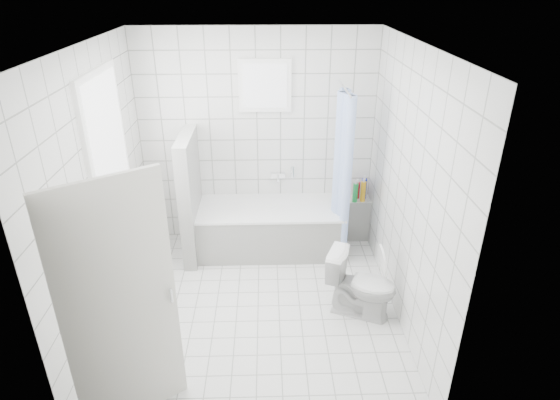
{
  "coord_description": "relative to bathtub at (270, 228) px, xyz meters",
  "views": [
    {
      "loc": [
        0.11,
        -3.87,
        3.11
      ],
      "look_at": [
        0.24,
        0.35,
        1.05
      ],
      "focal_mm": 30.0,
      "sensor_mm": 36.0,
      "label": 1
    }
  ],
  "objects": [
    {
      "name": "ground",
      "position": [
        -0.14,
        -1.12,
        -0.29
      ],
      "size": [
        3.0,
        3.0,
        0.0
      ],
      "primitive_type": "plane",
      "color": "white",
      "rests_on": "ground"
    },
    {
      "name": "ceiling",
      "position": [
        -0.14,
        -1.12,
        2.31
      ],
      "size": [
        3.0,
        3.0,
        0.0
      ],
      "primitive_type": "plane",
      "rotation": [
        3.14,
        0.0,
        0.0
      ],
      "color": "white",
      "rests_on": "ground"
    },
    {
      "name": "wall_back",
      "position": [
        -0.14,
        0.38,
        1.01
      ],
      "size": [
        2.8,
        0.02,
        2.6
      ],
      "primitive_type": "cube",
      "color": "white",
      "rests_on": "ground"
    },
    {
      "name": "wall_front",
      "position": [
        -0.14,
        -2.62,
        1.01
      ],
      "size": [
        2.8,
        0.02,
        2.6
      ],
      "primitive_type": "cube",
      "color": "white",
      "rests_on": "ground"
    },
    {
      "name": "wall_left",
      "position": [
        -1.54,
        -1.12,
        1.01
      ],
      "size": [
        0.02,
        3.0,
        2.6
      ],
      "primitive_type": "cube",
      "color": "white",
      "rests_on": "ground"
    },
    {
      "name": "wall_right",
      "position": [
        1.26,
        -1.12,
        1.01
      ],
      "size": [
        0.02,
        3.0,
        2.6
      ],
      "primitive_type": "cube",
      "color": "white",
      "rests_on": "ground"
    },
    {
      "name": "window_left",
      "position": [
        -1.5,
        -0.82,
        1.31
      ],
      "size": [
        0.01,
        0.9,
        1.4
      ],
      "primitive_type": "cube",
      "color": "white",
      "rests_on": "wall_left"
    },
    {
      "name": "window_back",
      "position": [
        -0.04,
        0.33,
        1.66
      ],
      "size": [
        0.5,
        0.01,
        0.5
      ],
      "primitive_type": "cube",
      "color": "white",
      "rests_on": "wall_back"
    },
    {
      "name": "window_sill",
      "position": [
        -1.45,
        -0.82,
        0.57
      ],
      "size": [
        0.18,
        1.02,
        0.08
      ],
      "primitive_type": "cube",
      "color": "white",
      "rests_on": "wall_left"
    },
    {
      "name": "door",
      "position": [
        -1.06,
        -2.38,
        0.71
      ],
      "size": [
        0.69,
        0.48,
        2.0
      ],
      "primitive_type": "cube",
      "rotation": [
        0.0,
        0.0,
        -0.98
      ],
      "color": "silver",
      "rests_on": "ground"
    },
    {
      "name": "bathtub",
      "position": [
        0.0,
        0.0,
        0.0
      ],
      "size": [
        1.73,
        0.77,
        0.58
      ],
      "color": "white",
      "rests_on": "ground"
    },
    {
      "name": "partition_wall",
      "position": [
        -0.93,
        -0.05,
        0.46
      ],
      "size": [
        0.15,
        0.85,
        1.5
      ],
      "primitive_type": "cube",
      "color": "white",
      "rests_on": "ground"
    },
    {
      "name": "tiled_ledge",
      "position": [
        1.12,
        0.25,
        -0.02
      ],
      "size": [
        0.4,
        0.24,
        0.55
      ],
      "primitive_type": "cube",
      "color": "white",
      "rests_on": "ground"
    },
    {
      "name": "toilet",
      "position": [
        0.89,
        -1.25,
        0.05
      ],
      "size": [
        0.77,
        0.61,
        0.68
      ],
      "primitive_type": "imported",
      "rotation": [
        0.0,
        0.0,
        1.17
      ],
      "color": "white",
      "rests_on": "ground"
    },
    {
      "name": "curtain_rod",
      "position": [
        0.81,
        -0.02,
        1.71
      ],
      "size": [
        0.02,
        0.8,
        0.02
      ],
      "primitive_type": "cylinder",
      "rotation": [
        1.57,
        0.0,
        0.0
      ],
      "color": "silver",
      "rests_on": "wall_back"
    },
    {
      "name": "shower_curtain",
      "position": [
        0.81,
        -0.16,
        0.81
      ],
      "size": [
        0.14,
        0.48,
        1.78
      ],
      "primitive_type": null,
      "color": "#4C77E0",
      "rests_on": "curtain_rod"
    },
    {
      "name": "tub_faucet",
      "position": [
        0.1,
        0.33,
        0.56
      ],
      "size": [
        0.18,
        0.06,
        0.06
      ],
      "primitive_type": "cube",
      "color": "silver",
      "rests_on": "wall_back"
    },
    {
      "name": "sill_bottles",
      "position": [
        -1.44,
        -0.86,
        0.73
      ],
      "size": [
        0.16,
        0.78,
        0.28
      ],
      "color": "#B05885",
      "rests_on": "window_sill"
    },
    {
      "name": "ledge_bottles",
      "position": [
        1.12,
        0.23,
        0.38
      ],
      "size": [
        0.19,
        0.17,
        0.27
      ],
      "color": "#18903C",
      "rests_on": "tiled_ledge"
    }
  ]
}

